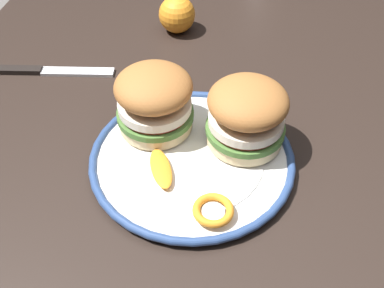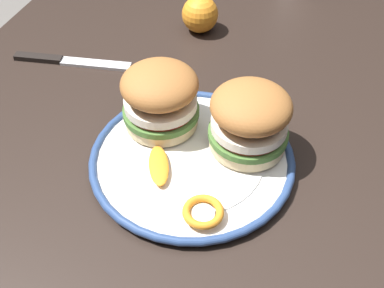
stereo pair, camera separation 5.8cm
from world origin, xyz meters
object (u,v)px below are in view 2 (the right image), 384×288
at_px(dinner_plate, 192,159).
at_px(sandwich_half_left, 160,97).
at_px(dining_table, 187,183).
at_px(sandwich_half_right, 250,119).
at_px(whole_orange, 200,14).
at_px(table_knife, 64,61).

height_order(dinner_plate, sandwich_half_left, sandwich_half_left).
relative_size(dining_table, sandwich_half_right, 11.26).
bearing_deg(sandwich_half_left, dinner_plate, -128.42).
height_order(dinner_plate, whole_orange, whole_orange).
distance_m(dining_table, dinner_plate, 0.12).
bearing_deg(whole_orange, table_knife, 131.08).
bearing_deg(table_knife, dinner_plate, -119.23).
distance_m(dinner_plate, sandwich_half_left, 0.10).
bearing_deg(sandwich_half_right, table_knife, 71.63).
relative_size(whole_orange, table_knife, 0.33).
bearing_deg(dining_table, dinner_plate, -150.73).
relative_size(dining_table, table_knife, 6.48).
xyz_separation_m(sandwich_half_left, sandwich_half_right, (-0.01, -0.14, 0.00)).
distance_m(sandwich_half_left, table_knife, 0.27).
distance_m(sandwich_half_left, whole_orange, 0.30).
height_order(sandwich_half_left, table_knife, sandwich_half_left).
bearing_deg(dining_table, whole_orange, 13.15).
bearing_deg(whole_orange, dinner_plate, -164.96).
height_order(dinner_plate, table_knife, dinner_plate).
distance_m(dining_table, table_knife, 0.33).
relative_size(dinner_plate, sandwich_half_right, 2.36).
height_order(dinner_plate, sandwich_half_right, sandwich_half_right).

